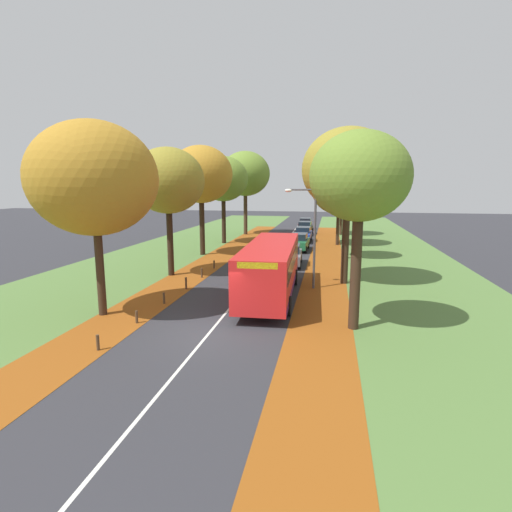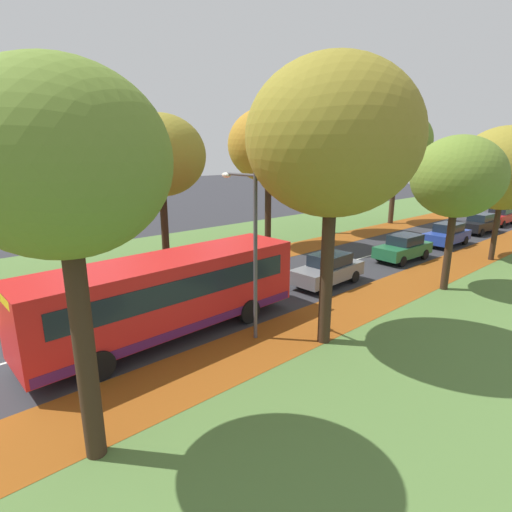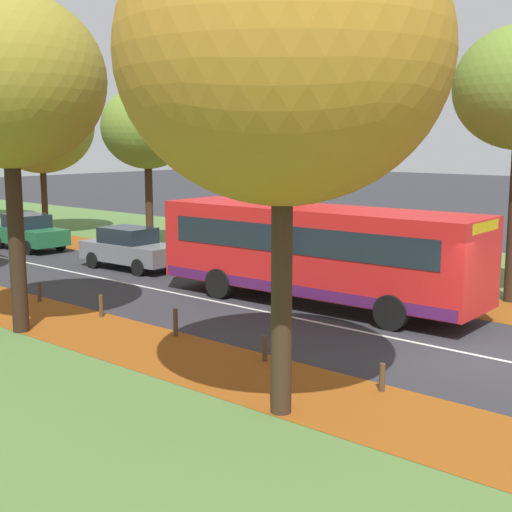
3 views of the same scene
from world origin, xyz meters
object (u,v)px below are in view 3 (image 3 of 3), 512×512
(tree_left_near, at_px, (8,81))
(bollard_third, at_px, (265,348))
(tree_right_near, at_px, (299,82))
(streetlamp_right, at_px, (298,177))
(tree_right_far, at_px, (41,126))
(bollard_second, at_px, (382,378))
(tree_left_nearest, at_px, (283,55))
(car_green_following, at_px, (28,232))
(bus, at_px, (316,250))
(car_grey_lead, at_px, (130,248))
(bollard_fourth, at_px, (175,323))
(tree_right_mid, at_px, (147,128))
(bollard_fifth, at_px, (101,306))
(bollard_sixth, at_px, (39,292))

(tree_left_near, height_order, bollard_third, tree_left_near)
(tree_right_near, height_order, streetlamp_right, tree_right_near)
(tree_right_far, distance_m, bollard_second, 28.26)
(tree_left_near, bearing_deg, tree_left_nearest, -89.36)
(tree_left_nearest, xyz_separation_m, tree_right_far, (11.40, 25.32, -0.77))
(streetlamp_right, xyz_separation_m, car_green_following, (-1.70, 14.13, -2.92))
(tree_right_far, relative_size, bus, 0.78)
(car_grey_lead, bearing_deg, tree_right_near, -52.32)
(bollard_fourth, bearing_deg, tree_left_nearest, -113.05)
(bollard_third, bearing_deg, tree_right_mid, 57.42)
(bollard_second, distance_m, streetlamp_right, 11.13)
(car_grey_lead, distance_m, car_green_following, 7.33)
(bollard_second, bearing_deg, bollard_fifth, 89.77)
(bollard_third, bearing_deg, bollard_fifth, 89.50)
(bus, bearing_deg, bollard_third, -155.33)
(streetlamp_right, height_order, bus, streetlamp_right)
(tree_right_near, height_order, car_green_following, tree_right_near)
(tree_right_far, relative_size, bollard_fourth, 11.28)
(tree_left_nearest, relative_size, tree_right_far, 1.11)
(tree_right_near, xyz_separation_m, car_green_following, (-3.87, 12.46, -6.26))
(bollard_third, bearing_deg, bollard_sixth, 89.94)
(tree_right_mid, bearing_deg, bollard_third, -122.58)
(bollard_third, bearing_deg, tree_left_nearest, -134.29)
(tree_right_far, xyz_separation_m, bollard_fourth, (-9.15, -20.03, -5.31))
(bollard_fourth, bearing_deg, bollard_sixth, 90.67)
(bollard_fifth, xyz_separation_m, car_grey_lead, (5.42, 5.33, 0.49))
(tree_left_near, xyz_separation_m, tree_right_near, (11.71, -0.15, 0.64))
(bus, xyz_separation_m, car_grey_lead, (0.17, 9.02, -0.89))
(streetlamp_right, xyz_separation_m, bus, (-1.96, -2.22, -2.03))
(tree_right_mid, xyz_separation_m, bollard_sixth, (-9.75, -6.08, -5.20))
(tree_left_near, distance_m, tree_right_near, 11.72)
(tree_left_near, bearing_deg, car_grey_lead, 32.75)
(tree_left_nearest, distance_m, bus, 10.00)
(tree_right_near, distance_m, bollard_fourth, 11.97)
(tree_right_far, xyz_separation_m, car_green_following, (-3.67, -4.32, -4.86))
(tree_left_near, height_order, car_grey_lead, tree_left_near)
(bollard_fifth, bearing_deg, tree_right_mid, 43.29)
(tree_right_near, xyz_separation_m, streetlamp_right, (-2.18, -1.67, -3.34))
(tree_right_near, bearing_deg, bollard_sixth, 163.08)
(tree_right_near, xyz_separation_m, tree_right_far, (-0.21, 16.77, -1.40))
(bollard_sixth, bearing_deg, tree_left_nearest, -100.80)
(tree_right_far, bearing_deg, tree_right_near, -89.30)
(tree_left_near, height_order, bollard_fifth, tree_left_near)
(tree_right_near, relative_size, tree_right_far, 1.18)
(tree_left_near, xyz_separation_m, car_green_following, (7.83, 12.31, -5.62))
(bollard_fifth, bearing_deg, tree_right_far, 61.59)
(bollard_second, relative_size, car_green_following, 0.14)
(tree_right_near, distance_m, car_green_following, 14.47)
(tree_right_near, relative_size, bollard_second, 16.46)
(tree_right_mid, distance_m, bus, 14.11)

